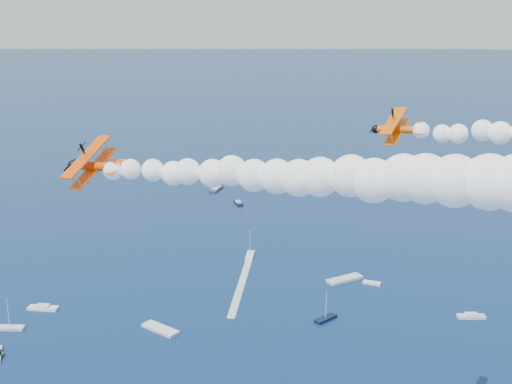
% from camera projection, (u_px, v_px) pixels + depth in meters
% --- Properties ---
extents(biplane_lead, '(7.62, 9.27, 7.58)m').
position_uv_depth(biplane_lead, '(398.00, 130.00, 91.60)').
color(biplane_lead, '#EA5804').
extents(biplane_trail, '(8.24, 9.99, 8.77)m').
position_uv_depth(biplane_trail, '(95.00, 166.00, 80.76)').
color(biplane_trail, '#F14705').
extents(smoke_trail_trail, '(66.23, 7.25, 11.44)m').
position_uv_depth(smoke_trail_trail, '(360.00, 178.00, 65.85)').
color(smoke_trail_trail, white).
extents(spectator_boats, '(229.81, 177.26, 0.70)m').
position_uv_depth(spectator_boats, '(455.00, 298.00, 177.12)').
color(spectator_boats, silver).
rests_on(spectator_boats, ground).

